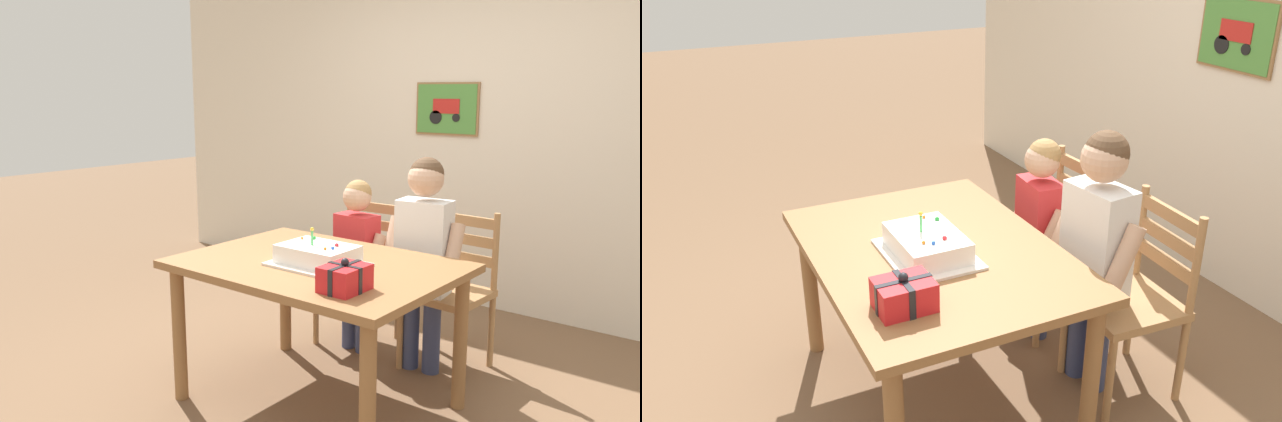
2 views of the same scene
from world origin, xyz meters
TOP-DOWN VIEW (x-y plane):
  - ground_plane at (0.00, 0.00)m, footprint 20.00×20.00m
  - back_wall at (-0.00, 1.97)m, footprint 6.40×0.11m
  - dining_table at (0.00, 0.00)m, footprint 1.34×0.98m
  - birthday_cake at (0.04, -0.05)m, footprint 0.44×0.34m
  - gift_box_red_large at (0.37, -0.28)m, footprint 0.17×0.21m
  - chair_left at (-0.32, 0.84)m, footprint 0.44×0.44m
  - chair_right at (0.32, 0.84)m, footprint 0.44×0.44m
  - child_older at (0.22, 0.68)m, footprint 0.47×0.28m
  - child_younger at (-0.25, 0.68)m, footprint 0.40×0.23m

SIDE VIEW (x-z plane):
  - ground_plane at x=0.00m, z-range 0.00..0.00m
  - chair_left at x=-0.32m, z-range 0.01..0.93m
  - chair_right at x=0.32m, z-range 0.01..0.93m
  - child_younger at x=-0.25m, z-range 0.12..1.19m
  - dining_table at x=0.00m, z-range 0.28..1.04m
  - child_older at x=0.22m, z-range 0.13..1.38m
  - birthday_cake at x=0.04m, z-range 0.71..0.90m
  - gift_box_red_large at x=0.37m, z-range 0.74..0.89m
  - back_wall at x=0.00m, z-range 0.00..2.60m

